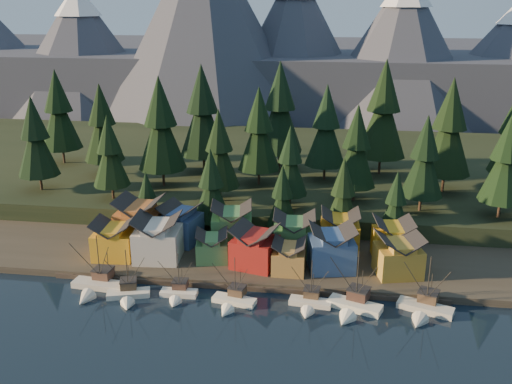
# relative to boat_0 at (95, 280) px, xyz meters

# --- Properties ---
(ground) EXTENTS (500.00, 500.00, 0.00)m
(ground) POSITION_rel_boat_0_xyz_m (29.47, -10.68, -2.32)
(ground) COLOR black
(ground) RESTS_ON ground
(shore_strip) EXTENTS (400.00, 50.00, 1.50)m
(shore_strip) POSITION_rel_boat_0_xyz_m (29.47, 29.32, -1.57)
(shore_strip) COLOR #322D24
(shore_strip) RESTS_ON ground
(hillside) EXTENTS (420.00, 100.00, 6.00)m
(hillside) POSITION_rel_boat_0_xyz_m (29.47, 79.32, 0.68)
(hillside) COLOR black
(hillside) RESTS_ON ground
(dock) EXTENTS (80.00, 4.00, 1.00)m
(dock) POSITION_rel_boat_0_xyz_m (29.47, 5.82, -1.82)
(dock) COLOR #40372D
(dock) RESTS_ON ground
(mountain_ridge) EXTENTS (560.00, 190.00, 90.00)m
(mountain_ridge) POSITION_rel_boat_0_xyz_m (25.27, 202.91, 23.74)
(mountain_ridge) COLOR #4F5466
(mountain_ridge) RESTS_ON ground
(boat_0) EXTENTS (11.38, 12.22, 12.45)m
(boat_0) POSITION_rel_boat_0_xyz_m (0.00, 0.00, 0.00)
(boat_0) COLOR beige
(boat_0) RESTS_ON ground
(boat_1) EXTENTS (8.98, 9.53, 10.85)m
(boat_1) POSITION_rel_boat_0_xyz_m (7.52, -2.28, -0.16)
(boat_1) COLOR silver
(boat_1) RESTS_ON ground
(boat_2) EXTENTS (7.48, 8.12, 9.81)m
(boat_2) POSITION_rel_boat_0_xyz_m (16.98, -0.41, -0.33)
(boat_2) COLOR white
(boat_2) RESTS_ON ground
(boat_3) EXTENTS (8.98, 9.46, 10.39)m
(boat_3) POSITION_rel_boat_0_xyz_m (28.09, -1.86, -0.31)
(boat_3) COLOR white
(boat_3) RESTS_ON ground
(boat_4) EXTENTS (8.50, 9.08, 10.18)m
(boat_4) POSITION_rel_boat_0_xyz_m (42.72, -0.49, -0.33)
(boat_4) COLOR silver
(boat_4) RESTS_ON ground
(boat_5) EXTENTS (10.90, 11.53, 12.90)m
(boat_5) POSITION_rel_boat_0_xyz_m (50.80, -1.00, 0.22)
(boat_5) COLOR white
(boat_5) RESTS_ON ground
(boat_6) EXTENTS (10.96, 11.47, 12.15)m
(boat_6) POSITION_rel_boat_0_xyz_m (63.84, 0.05, -0.01)
(boat_6) COLOR beige
(boat_6) RESTS_ON ground
(house_front_0) EXTENTS (9.09, 8.64, 8.60)m
(house_front_0) POSITION_rel_boat_0_xyz_m (-0.66, 12.52, 3.70)
(house_front_0) COLOR gold
(house_front_0) RESTS_ON shore_strip
(house_front_1) EXTENTS (10.24, 9.88, 9.95)m
(house_front_1) POSITION_rel_boat_0_xyz_m (9.05, 12.88, 4.41)
(house_front_1) COLOR beige
(house_front_1) RESTS_ON shore_strip
(house_front_2) EXTENTS (7.92, 7.96, 6.63)m
(house_front_2) POSITION_rel_boat_0_xyz_m (20.77, 13.98, 2.67)
(house_front_2) COLOR #478146
(house_front_2) RESTS_ON shore_strip
(house_front_3) EXTENTS (10.59, 10.28, 9.00)m
(house_front_3) POSITION_rel_boat_0_xyz_m (30.35, 12.47, 3.91)
(house_front_3) COLOR maroon
(house_front_3) RESTS_ON shore_strip
(house_front_4) EXTENTS (6.74, 7.27, 6.87)m
(house_front_4) POSITION_rel_boat_0_xyz_m (37.72, 10.90, 2.79)
(house_front_4) COLOR #A3783A
(house_front_4) RESTS_ON shore_strip
(house_front_5) EXTENTS (10.56, 9.90, 9.62)m
(house_front_5) POSITION_rel_boat_0_xyz_m (46.42, 13.24, 4.23)
(house_front_5) COLOR #395687
(house_front_5) RESTS_ON shore_strip
(house_front_6) EXTENTS (10.45, 10.09, 8.74)m
(house_front_6) POSITION_rel_boat_0_xyz_m (60.02, 12.78, 3.78)
(house_front_6) COLOR #B0882D
(house_front_6) RESTS_ON shore_strip
(house_back_0) EXTENTS (10.23, 9.84, 10.88)m
(house_back_0) POSITION_rel_boat_0_xyz_m (2.30, 21.07, 4.90)
(house_back_0) COLOR #A35B2A
(house_back_0) RESTS_ON shore_strip
(house_back_1) EXTENTS (10.05, 10.12, 9.26)m
(house_back_1) POSITION_rel_boat_0_xyz_m (11.61, 22.34, 4.04)
(house_back_1) COLOR #3A5389
(house_back_1) RESTS_ON shore_strip
(house_back_2) EXTENTS (10.24, 9.61, 9.67)m
(house_back_2) POSITION_rel_boat_0_xyz_m (23.45, 23.28, 4.26)
(house_back_2) COLOR #478447
(house_back_2) RESTS_ON shore_strip
(house_back_3) EXTENTS (9.56, 8.61, 9.29)m
(house_back_3) POSITION_rel_boat_0_xyz_m (38.08, 20.01, 4.07)
(house_back_3) COLOR #417942
(house_back_3) RESTS_ON shore_strip
(house_back_4) EXTENTS (8.80, 8.49, 9.17)m
(house_back_4) POSITION_rel_boat_0_xyz_m (48.09, 23.47, 4.00)
(house_back_4) COLOR gold
(house_back_4) RESTS_ON shore_strip
(house_back_5) EXTENTS (8.98, 9.07, 9.13)m
(house_back_5) POSITION_rel_boat_0_xyz_m (59.44, 20.09, 3.97)
(house_back_5) COLOR gold
(house_back_5) RESTS_ON shore_strip
(tree_hill_0) EXTENTS (11.03, 11.03, 25.69)m
(tree_hill_0) POSITION_rel_boat_0_xyz_m (-32.53, 41.32, 17.73)
(tree_hill_0) COLOR #332319
(tree_hill_0) RESTS_ON hillside
(tree_hill_1) EXTENTS (11.55, 11.55, 26.91)m
(tree_hill_1) POSITION_rel_boat_0_xyz_m (-20.53, 57.32, 18.39)
(tree_hill_1) COLOR #332319
(tree_hill_1) RESTS_ON hillside
(tree_hill_2) EXTENTS (9.48, 9.48, 22.08)m
(tree_hill_2) POSITION_rel_boat_0_xyz_m (-10.53, 37.32, 15.75)
(tree_hill_2) COLOR #332319
(tree_hill_2) RESTS_ON hillside
(tree_hill_3) EXTENTS (13.08, 13.08, 30.48)m
(tree_hill_3) POSITION_rel_boat_0_xyz_m (-0.53, 49.32, 20.35)
(tree_hill_3) COLOR #332319
(tree_hill_3) RESTS_ON hillside
(tree_hill_4) EXTENTS (13.74, 13.74, 32.02)m
(tree_hill_4) POSITION_rel_boat_0_xyz_m (7.47, 64.32, 21.19)
(tree_hill_4) COLOR #332319
(tree_hill_4) RESTS_ON hillside
(tree_hill_5) EXTENTS (10.27, 10.27, 23.92)m
(tree_hill_5) POSITION_rel_boat_0_xyz_m (17.47, 39.32, 16.76)
(tree_hill_5) COLOR #332319
(tree_hill_5) RESTS_ON hillside
(tree_hill_6) EXTENTS (11.76, 11.76, 27.38)m
(tree_hill_6) POSITION_rel_boat_0_xyz_m (25.47, 54.32, 18.65)
(tree_hill_6) COLOR #332319
(tree_hill_6) RESTS_ON hillside
(tree_hill_7) EXTENTS (8.95, 8.95, 20.85)m
(tree_hill_7) POSITION_rel_boat_0_xyz_m (35.47, 37.32, 15.08)
(tree_hill_7) COLOR #332319
(tree_hill_7) RESTS_ON hillside
(tree_hill_8) EXTENTS (11.77, 11.77, 27.42)m
(tree_hill_8) POSITION_rel_boat_0_xyz_m (43.47, 61.32, 18.67)
(tree_hill_8) COLOR #332319
(tree_hill_8) RESTS_ON hillside
(tree_hill_9) EXTENTS (10.79, 10.79, 25.13)m
(tree_hill_9) POSITION_rel_boat_0_xyz_m (51.47, 44.32, 17.42)
(tree_hill_9) COLOR #332319
(tree_hill_9) RESTS_ON hillside
(tree_hill_10) EXTENTS (14.45, 14.45, 33.66)m
(tree_hill_10) POSITION_rel_boat_0_xyz_m (59.47, 69.32, 22.09)
(tree_hill_10) COLOR #332319
(tree_hill_10) RESTS_ON hillside
(tree_hill_11) EXTENTS (10.26, 10.26, 23.90)m
(tree_hill_11) POSITION_rel_boat_0_xyz_m (67.47, 39.32, 16.75)
(tree_hill_11) COLOR #332319
(tree_hill_11) RESTS_ON hillside
(tree_hill_12) EXTENTS (13.15, 13.15, 30.64)m
(tree_hill_12) POSITION_rel_boat_0_xyz_m (75.47, 55.32, 20.44)
(tree_hill_12) COLOR #332319
(tree_hill_12) RESTS_ON hillside
(tree_hill_13) EXTENTS (10.86, 10.86, 25.30)m
(tree_hill_13) POSITION_rel_boat_0_xyz_m (85.47, 37.32, 17.51)
(tree_hill_13) COLOR #332319
(tree_hill_13) RESTS_ON hillside
(tree_hill_15) EXTENTS (13.95, 13.95, 32.49)m
(tree_hill_15) POSITION_rel_boat_0_xyz_m (29.47, 71.32, 21.45)
(tree_hill_15) COLOR #332319
(tree_hill_15) RESTS_ON hillside
(tree_hill_16) EXTENTS (12.62, 12.62, 29.39)m
(tree_hill_16) POSITION_rel_boat_0_xyz_m (-38.53, 67.32, 19.75)
(tree_hill_16) COLOR #332319
(tree_hill_16) RESTS_ON hillside
(tree_shore_0) EXTENTS (6.30, 6.30, 14.68)m
(tree_shore_0) POSITION_rel_boat_0_xyz_m (1.47, 29.32, 7.20)
(tree_shore_0) COLOR #332319
(tree_shore_0) RESTS_ON shore_strip
(tree_shore_1) EXTENTS (9.01, 9.01, 20.98)m
(tree_shore_1) POSITION_rel_boat_0_xyz_m (17.47, 29.32, 10.65)
(tree_shore_1) COLOR #332319
(tree_shore_1) RESTS_ON shore_strip
(tree_shore_2) EXTENTS (7.58, 7.58, 17.67)m
(tree_shore_2) POSITION_rel_boat_0_xyz_m (34.47, 29.32, 8.83)
(tree_shore_2) COLOR #332319
(tree_shore_2) RESTS_ON shore_strip
(tree_shore_3) EXTENTS (8.54, 8.54, 19.88)m
(tree_shore_3) POSITION_rel_boat_0_xyz_m (48.47, 29.32, 10.05)
(tree_shore_3) COLOR #332319
(tree_shore_3) RESTS_ON shore_strip
(tree_shore_4) EXTENTS (7.43, 7.43, 17.30)m
(tree_shore_4) POSITION_rel_boat_0_xyz_m (60.47, 29.32, 8.63)
(tree_shore_4) COLOR #332319
(tree_shore_4) RESTS_ON shore_strip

